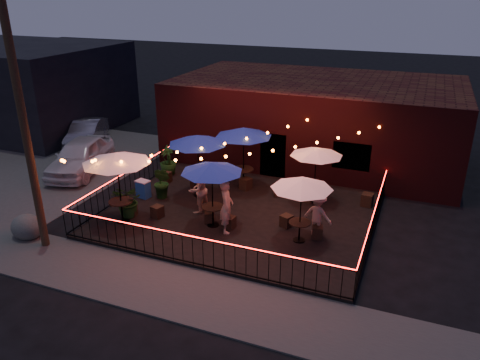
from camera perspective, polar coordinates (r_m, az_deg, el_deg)
The scene contains 39 objects.
ground at distance 16.69m, azimuth -2.55°, elevation -7.28°, with size 110.00×110.00×0.00m, color black.
patio at distance 18.28m, azimuth 0.02°, elevation -4.18°, with size 10.00×8.00×0.15m, color black.
sidewalk at distance 14.26m, azimuth -8.04°, elevation -13.17°, with size 18.00×2.50×0.05m, color #454240.
parking_lot at distance 26.25m, azimuth -23.35°, elevation 2.25°, with size 11.00×12.00×0.02m, color #454240.
brick_building at distance 24.52m, azimuth 9.23°, elevation 7.38°, with size 14.00×8.00×4.00m.
background_building at distance 33.21m, azimuth -25.59°, elevation 10.35°, with size 12.00×9.00×5.00m, color black.
utility_pole at distance 16.16m, azimuth -24.66°, elevation 5.05°, with size 0.26×0.26×8.00m, color #372516.
fence_front at distance 14.81m, azimuth -5.79°, elevation -8.60°, with size 10.00×0.04×1.04m.
fence_left at distance 20.25m, azimuth -13.24°, elevation -0.22°, with size 0.04×8.00×1.04m.
fence_right at distance 17.01m, azimuth 15.93°, elevation -5.06°, with size 0.04×8.00×1.04m.
festoon_lights at distance 17.44m, azimuth -3.43°, elevation 3.16°, with size 10.02×8.72×1.32m.
cafe_table_0 at distance 17.14m, azimuth -14.85°, elevation 2.51°, with size 3.25×3.25×2.73m.
cafe_table_1 at distance 18.91m, azimuth -5.22°, elevation 4.81°, with size 2.55×2.55×2.64m.
cafe_table_2 at distance 16.41m, azimuth -3.46°, elevation 1.42°, with size 2.44×2.44×2.46m.
cafe_table_3 at distance 19.72m, azimuth 0.43°, elevation 5.77°, with size 2.90×2.90×2.69m.
cafe_table_4 at distance 15.52m, azimuth 7.56°, elevation -0.57°, with size 2.50×2.50×2.30m.
cafe_table_5 at distance 18.63m, azimuth 9.31°, elevation 3.36°, with size 2.76×2.76×2.32m.
bistro_chair_0 at distance 18.37m, azimuth -13.03°, elevation -3.69°, with size 0.35×0.35×0.41m, color black.
bistro_chair_1 at distance 18.07m, azimuth -10.05°, elevation -3.81°, with size 0.39×0.39×0.46m, color black.
bistro_chair_2 at distance 21.21m, azimuth -8.97°, elevation 0.35°, with size 0.39×0.39×0.46m, color black.
bistro_chair_3 at distance 20.56m, azimuth -5.46°, elevation -0.14°, with size 0.43×0.43×0.50m, color black.
bistro_chair_4 at distance 17.46m, azimuth -3.73°, elevation -4.57°, with size 0.34×0.34×0.40m, color black.
bistro_chair_5 at distance 17.02m, azimuth -1.30°, elevation -5.19°, with size 0.38×0.38×0.46m, color black.
bistro_chair_6 at distance 20.20m, azimuth 0.70°, elevation -0.46°, with size 0.42×0.42×0.50m, color black.
bistro_chair_7 at distance 19.64m, azimuth 4.67°, elevation -1.33°, with size 0.37×0.37×0.44m, color black.
bistro_chair_8 at distance 17.21m, azimuth 5.68°, elevation -4.98°, with size 0.38×0.38×0.45m, color black.
bistro_chair_9 at distance 16.61m, azimuth 9.41°, elevation -6.30°, with size 0.37×0.37×0.44m, color black.
bistro_chair_10 at distance 19.24m, azimuth 8.35°, elevation -2.04°, with size 0.37×0.37×0.44m, color black.
bistro_chair_11 at distance 19.38m, azimuth 15.25°, elevation -2.33°, with size 0.43×0.43×0.51m, color black.
patron_a at distance 16.47m, azimuth -1.65°, elevation -3.25°, with size 0.72×0.47×1.96m, color #DFA995.
patron_b at distance 17.98m, azimuth -5.15°, elevation -1.14°, with size 0.92×0.72×1.90m, color tan.
patron_c at distance 16.54m, azimuth 9.45°, elevation -4.15°, with size 1.03×0.59×1.60m, color #D49D8A.
potted_shrub_a at distance 18.16m, azimuth -13.40°, elevation -2.49°, with size 1.17×1.01×1.30m, color #123E11.
potted_shrub_b at distance 19.43m, azimuth -9.45°, elevation -0.33°, with size 0.76×0.61×1.38m, color #15370E.
potted_shrub_c at distance 21.91m, azimuth -8.80°, elevation 2.39°, with size 0.77×0.77×1.38m, color #0E3B0B.
cooler at distance 19.78m, azimuth -11.72°, elevation -1.06°, with size 0.63×0.50×0.75m.
boulder at distance 18.27m, azimuth -24.50°, elevation -5.25°, with size 1.03×0.88×0.81m, color #4B4C46.
car_white at distance 23.58m, azimuth -18.85°, elevation 2.79°, with size 1.90×4.73×1.61m, color silver.
car_silver at distance 27.73m, azimuth -18.19°, elevation 5.49°, with size 1.46×4.18×1.38m, color #9D9DA4.
Camera 1 is at (6.05, -13.16, 8.30)m, focal length 35.00 mm.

